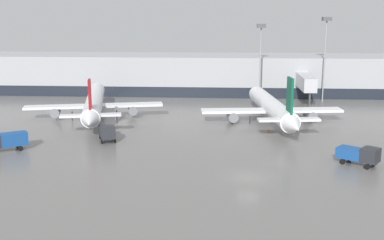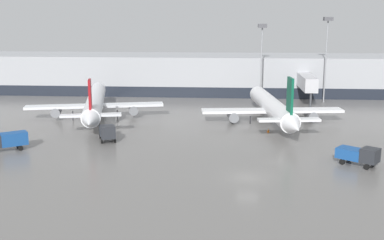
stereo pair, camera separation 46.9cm
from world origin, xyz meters
TOP-DOWN VIEW (x-y plane):
  - ground_plane at (0.00, 0.00)m, footprint 320.00×320.00m
  - terminal_building at (0.05, 61.93)m, footprint 160.00×27.86m
  - parked_jet_0 at (5.43, 29.37)m, footprint 24.66×35.20m
  - parked_jet_2 at (-26.09, 30.42)m, footprint 24.41×36.81m
  - service_truck_0 at (-32.65, 8.89)m, footprint 5.69×4.69m
  - service_truck_1 at (13.93, 5.60)m, footprint 5.25×4.75m
  - service_truck_3 at (-20.14, 15.23)m, footprint 3.52×5.20m
  - traffic_cone_2 at (4.20, 22.20)m, footprint 0.39×0.39m
  - apron_light_mast_0 at (18.36, 50.73)m, footprint 1.80×1.80m
  - apron_light_mast_1 at (4.66, 48.48)m, footprint 1.80×1.80m

SIDE VIEW (x-z plane):
  - ground_plane at x=0.00m, z-range 0.00..0.00m
  - traffic_cone_2 at x=4.20m, z-range 0.00..0.58m
  - service_truck_3 at x=-20.14m, z-range 0.15..2.67m
  - service_truck_1 at x=13.93m, z-range 0.19..2.64m
  - service_truck_0 at x=-32.65m, z-range 0.29..2.76m
  - parked_jet_0 at x=5.43m, z-range -2.01..7.37m
  - parked_jet_2 at x=-26.09m, z-range -1.49..7.30m
  - terminal_building at x=0.05m, z-range -0.01..8.99m
  - apron_light_mast_1 at x=4.66m, z-range 4.95..21.48m
  - apron_light_mast_0 at x=18.36m, z-range 5.22..23.14m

